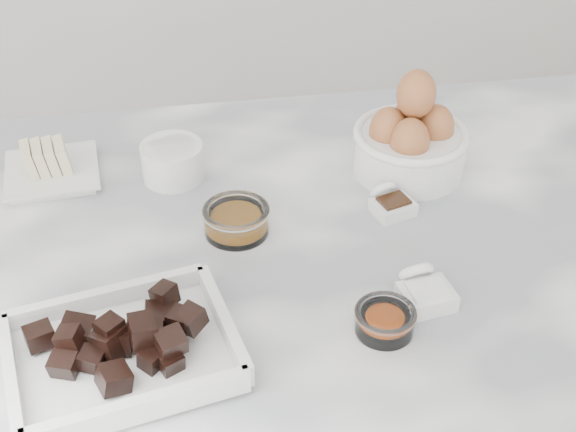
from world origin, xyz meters
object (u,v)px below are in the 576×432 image
object	(u,v)px
honey_bowl	(236,220)
chocolate_dish	(121,347)
butter_plate	(49,166)
egg_bowl	(411,140)
salt_spoon	(424,290)
zest_bowl	(385,320)
sugar_ramekin	(172,160)
vanilla_spoon	(391,203)

from	to	relation	value
honey_bowl	chocolate_dish	bearing A→B (deg)	-124.60
chocolate_dish	butter_plate	xyz separation A→B (m)	(-0.10, 0.37, -0.01)
egg_bowl	honey_bowl	distance (m)	0.27
honey_bowl	salt_spoon	xyz separation A→B (m)	(0.20, -0.16, -0.00)
egg_bowl	salt_spoon	size ratio (longest dim) A/B	2.05
butter_plate	zest_bowl	world-z (taller)	butter_plate
sugar_ramekin	egg_bowl	size ratio (longest dim) A/B	0.53
chocolate_dish	egg_bowl	size ratio (longest dim) A/B	1.65
salt_spoon	vanilla_spoon	bearing A→B (deg)	87.42
vanilla_spoon	salt_spoon	distance (m)	0.17
chocolate_dish	honey_bowl	size ratio (longest dim) A/B	3.08
egg_bowl	zest_bowl	bearing A→B (deg)	-110.52
chocolate_dish	salt_spoon	distance (m)	0.34
egg_bowl	zest_bowl	xyz separation A→B (m)	(-0.11, -0.30, -0.03)
sugar_ramekin	egg_bowl	bearing A→B (deg)	-6.08
butter_plate	salt_spoon	bearing A→B (deg)	-36.52
vanilla_spoon	zest_bowl	bearing A→B (deg)	-106.67
butter_plate	zest_bowl	size ratio (longest dim) A/B	2.00
butter_plate	egg_bowl	bearing A→B (deg)	-7.01
honey_bowl	salt_spoon	size ratio (longest dim) A/B	1.10
honey_bowl	butter_plate	bearing A→B (deg)	145.88
egg_bowl	vanilla_spoon	distance (m)	0.11
vanilla_spoon	honey_bowl	bearing A→B (deg)	-176.45
sugar_ramekin	vanilla_spoon	distance (m)	0.30
egg_bowl	salt_spoon	distance (m)	0.27
vanilla_spoon	salt_spoon	xyz separation A→B (m)	(-0.01, -0.17, 0.00)
sugar_ramekin	honey_bowl	bearing A→B (deg)	-62.02
vanilla_spoon	egg_bowl	bearing A→B (deg)	61.15
honey_bowl	salt_spoon	distance (m)	0.25
salt_spoon	chocolate_dish	bearing A→B (deg)	-172.53
chocolate_dish	honey_bowl	bearing A→B (deg)	55.40
chocolate_dish	egg_bowl	bearing A→B (deg)	37.92
honey_bowl	zest_bowl	size ratio (longest dim) A/B	1.26
sugar_ramekin	honey_bowl	world-z (taller)	sugar_ramekin
chocolate_dish	sugar_ramekin	xyz separation A→B (m)	(0.07, 0.34, 0.00)
egg_bowl	sugar_ramekin	bearing A→B (deg)	173.92
butter_plate	egg_bowl	distance (m)	0.50
sugar_ramekin	honey_bowl	distance (m)	0.16
butter_plate	sugar_ramekin	bearing A→B (deg)	-8.80
butter_plate	egg_bowl	xyz separation A→B (m)	(0.49, -0.06, 0.03)
honey_bowl	zest_bowl	xyz separation A→B (m)	(0.14, -0.20, -0.00)
chocolate_dish	zest_bowl	size ratio (longest dim) A/B	3.87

